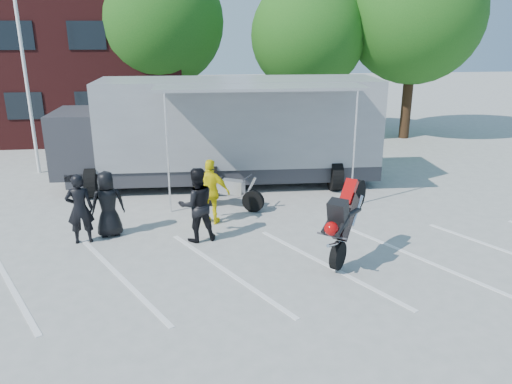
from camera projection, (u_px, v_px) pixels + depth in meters
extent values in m
plane|color=#ADADA8|center=(220.00, 294.00, 10.55)|extent=(100.00, 100.00, 0.00)
cube|color=white|center=(218.00, 271.00, 11.49)|extent=(18.09, 13.33, 0.01)
cube|color=#481717|center=(5.00, 65.00, 25.31)|extent=(18.00, 8.00, 7.00)
cylinder|color=white|center=(24.00, 66.00, 18.00)|extent=(0.12, 0.12, 8.00)
cylinder|color=#382314|center=(164.00, 105.00, 24.90)|extent=(0.50, 0.50, 3.24)
sphere|color=#185114|center=(159.00, 22.00, 23.64)|extent=(6.12, 6.12, 6.12)
cylinder|color=#382314|center=(306.00, 109.00, 24.78)|extent=(0.50, 0.50, 2.88)
sphere|color=#185114|center=(308.00, 35.00, 23.67)|extent=(5.44, 5.44, 5.44)
cylinder|color=#382314|center=(407.00, 104.00, 24.77)|extent=(0.50, 0.50, 3.42)
sphere|color=#185114|center=(415.00, 15.00, 23.45)|extent=(6.46, 6.46, 6.46)
imported|color=black|center=(108.00, 204.00, 13.22)|extent=(0.99, 0.76, 1.79)
imported|color=black|center=(80.00, 209.00, 12.78)|extent=(0.74, 0.54, 1.86)
imported|color=black|center=(197.00, 205.00, 12.90)|extent=(1.12, 0.96, 1.98)
imported|color=#FFEA0D|center=(211.00, 192.00, 14.05)|extent=(1.19, 0.83, 1.88)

